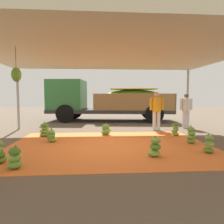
{
  "coord_description": "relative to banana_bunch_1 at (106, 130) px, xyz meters",
  "views": [
    {
      "loc": [
        -0.36,
        -5.89,
        1.43
      ],
      "look_at": [
        0.26,
        2.68,
        0.79
      ],
      "focal_mm": 32.86,
      "sensor_mm": 36.0,
      "label": 1
    }
  ],
  "objects": [
    {
      "name": "banana_bunch_8",
      "position": [
        -1.95,
        -3.48,
        0.01
      ],
      "size": [
        0.39,
        0.39,
        0.47
      ],
      "color": "#60932D",
      "rests_on": "tarp_orange"
    },
    {
      "name": "banana_bunch_7",
      "position": [
        2.52,
        -1.63,
        0.05
      ],
      "size": [
        0.35,
        0.38,
        0.56
      ],
      "color": "#60932D",
      "rests_on": "tarp_orange"
    },
    {
      "name": "tent_canopy",
      "position": [
        0.02,
        -1.77,
        2.45
      ],
      "size": [
        8.0,
        7.0,
        2.73
      ],
      "color": "#9EA0A5",
      "rests_on": "ground"
    },
    {
      "name": "worker_0",
      "position": [
        2.2,
        0.97,
        0.75
      ],
      "size": [
        0.6,
        0.37,
        1.63
      ],
      "color": "silver",
      "rests_on": "ground"
    },
    {
      "name": "banana_bunch_4",
      "position": [
        1.05,
        -2.85,
        0.02
      ],
      "size": [
        0.38,
        0.36,
        0.49
      ],
      "color": "#75A83D",
      "rests_on": "tarp_orange"
    },
    {
      "name": "worker_1",
      "position": [
        3.71,
        1.44,
        0.72
      ],
      "size": [
        0.58,
        0.35,
        1.59
      ],
      "color": "silver",
      "rests_on": "ground"
    },
    {
      "name": "banana_bunch_1",
      "position": [
        0.0,
        0.0,
        0.0
      ],
      "size": [
        0.41,
        0.41,
        0.44
      ],
      "color": "#518428",
      "rests_on": "tarp_orange"
    },
    {
      "name": "banana_bunch_5",
      "position": [
        2.5,
        -2.65,
        0.01
      ],
      "size": [
        0.36,
        0.36,
        0.5
      ],
      "color": "#518428",
      "rests_on": "tarp_orange"
    },
    {
      "name": "cargo_truck_main",
      "position": [
        0.21,
        4.58,
        1.02
      ],
      "size": [
        7.36,
        3.17,
        2.4
      ],
      "color": "#2D2D2D",
      "rests_on": "ground"
    },
    {
      "name": "ground_plane",
      "position": [
        0.04,
        1.32,
        -0.2
      ],
      "size": [
        40.0,
        40.0,
        0.0
      ],
      "primitive_type": "plane",
      "color": "brown"
    },
    {
      "name": "banana_bunch_6",
      "position": [
        -2.22,
        -0.11,
        0.03
      ],
      "size": [
        0.45,
        0.45,
        0.53
      ],
      "color": "#60932D",
      "rests_on": "tarp_orange"
    },
    {
      "name": "banana_bunch_2",
      "position": [
        -1.76,
        -1.11,
        -0.0
      ],
      "size": [
        0.41,
        0.38,
        0.45
      ],
      "color": "#6B9E38",
      "rests_on": "tarp_orange"
    },
    {
      "name": "tarp_orange",
      "position": [
        0.04,
        -1.68,
        -0.2
      ],
      "size": [
        5.86,
        4.4,
        0.01
      ],
      "primitive_type": "cube",
      "color": "orange",
      "rests_on": "ground"
    },
    {
      "name": "banana_bunch_3",
      "position": [
        2.53,
        -0.33,
        0.03
      ],
      "size": [
        0.34,
        0.31,
        0.53
      ],
      "color": "#6B9E38",
      "rests_on": "tarp_orange"
    }
  ]
}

